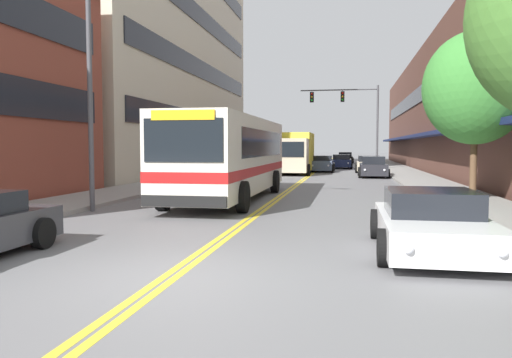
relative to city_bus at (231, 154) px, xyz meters
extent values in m
plane|color=slate|center=(1.79, 25.37, -1.78)|extent=(240.00, 240.00, 0.00)
cube|color=gray|center=(-5.20, 25.37, -1.71)|extent=(2.98, 106.00, 0.14)
cube|color=gray|center=(8.78, 25.37, -1.71)|extent=(2.98, 106.00, 0.14)
cube|color=yellow|center=(1.69, 25.37, -1.78)|extent=(0.14, 106.00, 0.01)
cube|color=yellow|center=(1.89, 25.37, -1.78)|extent=(0.14, 106.00, 0.01)
cube|color=black|center=(-6.90, 19.55, 2.28)|extent=(0.08, 28.41, 1.40)
cube|color=black|center=(-6.90, 19.55, 6.33)|extent=(0.08, 28.41, 1.40)
cube|color=black|center=(-6.90, 19.55, 10.39)|extent=(0.08, 28.41, 1.40)
cube|color=brown|center=(14.52, 25.37, 3.50)|extent=(8.00, 68.00, 10.57)
cube|color=navy|center=(9.97, 25.37, 1.12)|extent=(1.10, 61.20, 0.24)
cube|color=black|center=(10.48, 25.37, 4.77)|extent=(0.08, 61.20, 1.40)
cube|color=silver|center=(0.00, -0.10, -0.03)|extent=(2.57, 11.23, 2.80)
cube|color=#B21919|center=(0.00, -0.10, -0.59)|extent=(2.59, 11.25, 0.32)
cube|color=black|center=(0.00, 0.46, 0.42)|extent=(2.60, 8.76, 1.01)
cube|color=black|center=(0.00, -5.73, 0.47)|extent=(2.31, 0.04, 1.23)
cube|color=yellow|center=(0.00, -5.74, 1.17)|extent=(1.85, 0.06, 0.28)
cube|color=black|center=(0.00, -5.75, -1.25)|extent=(2.51, 0.08, 0.32)
cylinder|color=black|center=(-1.31, -3.92, -1.28)|extent=(0.30, 1.00, 1.00)
cylinder|color=black|center=(1.31, -3.92, -1.28)|extent=(0.30, 1.00, 1.00)
cylinder|color=black|center=(-1.31, 2.99, -1.28)|extent=(0.30, 1.00, 1.00)
cylinder|color=black|center=(1.31, 2.99, -1.28)|extent=(0.30, 1.00, 1.00)
cube|color=maroon|center=(-2.47, 17.38, -1.27)|extent=(1.80, 4.73, 0.66)
cube|color=black|center=(-2.47, 17.57, -0.71)|extent=(1.55, 2.08, 0.47)
cylinder|color=black|center=(-3.39, 15.92, -1.46)|extent=(0.22, 0.64, 0.64)
cylinder|color=black|center=(-1.55, 15.92, -1.46)|extent=(0.22, 0.64, 0.64)
cylinder|color=black|center=(-3.39, 18.85, -1.46)|extent=(0.22, 0.64, 0.64)
cylinder|color=black|center=(-1.55, 18.85, -1.46)|extent=(0.22, 0.64, 0.64)
sphere|color=silver|center=(-3.10, 15.00, -1.24)|extent=(0.16, 0.16, 0.16)
sphere|color=silver|center=(-1.84, 15.00, -1.24)|extent=(0.16, 0.16, 0.16)
cube|color=red|center=(-3.12, 19.76, -1.24)|extent=(0.18, 0.04, 0.10)
cube|color=red|center=(-1.82, 19.76, -1.24)|extent=(0.18, 0.04, 0.10)
cylinder|color=black|center=(-1.53, -10.02, -1.46)|extent=(0.22, 0.63, 0.63)
cube|color=red|center=(-1.82, -9.23, -1.26)|extent=(0.18, 0.04, 0.10)
cube|color=#B7B7BC|center=(-2.63, 10.37, -1.29)|extent=(1.91, 4.46, 0.64)
cube|color=black|center=(-2.63, 10.55, -0.76)|extent=(1.64, 1.96, 0.41)
cylinder|color=black|center=(-3.61, 8.99, -1.47)|extent=(0.22, 0.61, 0.61)
cylinder|color=black|center=(-1.65, 8.99, -1.47)|extent=(0.22, 0.61, 0.61)
cylinder|color=black|center=(-3.61, 11.75, -1.47)|extent=(0.22, 0.61, 0.61)
cylinder|color=black|center=(-1.65, 11.75, -1.47)|extent=(0.22, 0.61, 0.61)
sphere|color=silver|center=(-3.30, 8.12, -1.26)|extent=(0.16, 0.16, 0.16)
sphere|color=silver|center=(-1.96, 8.12, -1.26)|extent=(0.16, 0.16, 0.16)
cube|color=red|center=(-3.32, 12.61, -1.26)|extent=(0.18, 0.04, 0.10)
cube|color=red|center=(-1.94, 12.61, -1.26)|extent=(0.18, 0.04, 0.10)
cube|color=white|center=(6.17, -8.96, -1.32)|extent=(1.94, 4.36, 0.55)
cube|color=black|center=(6.17, -8.79, -0.80)|extent=(1.66, 1.92, 0.48)
cylinder|color=black|center=(5.18, -10.31, -1.45)|extent=(0.22, 0.66, 0.66)
cylinder|color=black|center=(7.16, -10.31, -1.45)|extent=(0.22, 0.66, 0.66)
cylinder|color=black|center=(5.18, -7.61, -1.45)|extent=(0.22, 0.66, 0.66)
cylinder|color=black|center=(7.16, -7.61, -1.45)|extent=(0.22, 0.66, 0.66)
sphere|color=silver|center=(5.49, -11.16, -1.29)|extent=(0.16, 0.16, 0.16)
sphere|color=silver|center=(6.85, -11.16, -1.29)|extent=(0.16, 0.16, 0.16)
cube|color=red|center=(5.47, -6.78, -1.29)|extent=(0.18, 0.04, 0.10)
cube|color=red|center=(6.87, -6.78, -1.29)|extent=(0.18, 0.04, 0.10)
cube|color=beige|center=(6.14, 21.90, -1.26)|extent=(1.90, 4.10, 0.68)
cube|color=black|center=(6.14, 22.07, -0.68)|extent=(1.63, 1.81, 0.47)
cylinder|color=black|center=(5.17, 20.63, -1.45)|extent=(0.22, 0.65, 0.65)
cylinder|color=black|center=(7.11, 20.63, -1.45)|extent=(0.22, 0.65, 0.65)
cylinder|color=black|center=(5.17, 23.18, -1.45)|extent=(0.22, 0.65, 0.65)
cylinder|color=black|center=(7.11, 23.18, -1.45)|extent=(0.22, 0.65, 0.65)
sphere|color=silver|center=(5.48, 19.83, -1.22)|extent=(0.16, 0.16, 0.16)
sphere|color=silver|center=(6.81, 19.83, -1.22)|extent=(0.16, 0.16, 0.16)
cube|color=red|center=(5.46, 23.97, -1.22)|extent=(0.18, 0.04, 0.10)
cube|color=red|center=(6.82, 23.97, -1.22)|extent=(0.18, 0.04, 0.10)
cube|color=#232328|center=(6.19, 15.63, -1.24)|extent=(1.73, 4.23, 0.73)
cube|color=black|center=(6.19, 15.80, -0.63)|extent=(1.49, 1.86, 0.50)
cylinder|color=black|center=(5.30, 14.32, -1.47)|extent=(0.22, 0.62, 0.62)
cylinder|color=black|center=(7.08, 14.32, -1.47)|extent=(0.22, 0.62, 0.62)
cylinder|color=black|center=(5.30, 16.94, -1.47)|extent=(0.22, 0.62, 0.62)
cylinder|color=black|center=(7.08, 16.94, -1.47)|extent=(0.22, 0.62, 0.62)
sphere|color=silver|center=(5.59, 13.50, -1.21)|extent=(0.16, 0.16, 0.16)
sphere|color=silver|center=(6.80, 13.50, -1.21)|extent=(0.16, 0.16, 0.16)
cube|color=red|center=(5.57, 17.76, -1.21)|extent=(0.18, 0.04, 0.10)
cube|color=red|center=(6.81, 17.76, -1.21)|extent=(0.18, 0.04, 0.10)
cube|color=black|center=(4.11, 44.88, -1.28)|extent=(1.85, 4.12, 0.65)
cube|color=black|center=(4.11, 45.04, -0.69)|extent=(1.59, 1.81, 0.53)
cylinder|color=black|center=(3.16, 43.60, -1.46)|extent=(0.22, 0.64, 0.64)
cylinder|color=black|center=(5.05, 43.60, -1.46)|extent=(0.22, 0.64, 0.64)
cylinder|color=black|center=(3.16, 46.15, -1.46)|extent=(0.22, 0.64, 0.64)
cylinder|color=black|center=(5.05, 46.15, -1.46)|extent=(0.22, 0.64, 0.64)
sphere|color=silver|center=(3.46, 42.79, -1.24)|extent=(0.16, 0.16, 0.16)
sphere|color=silver|center=(4.75, 42.79, -1.24)|extent=(0.16, 0.16, 0.16)
cube|color=red|center=(3.44, 46.95, -1.24)|extent=(0.18, 0.04, 0.10)
cube|color=red|center=(4.77, 46.95, -1.24)|extent=(0.18, 0.04, 0.10)
cube|color=#19234C|center=(3.86, 29.09, -1.26)|extent=(1.83, 4.33, 0.67)
cube|color=black|center=(3.86, 29.26, -0.70)|extent=(1.57, 1.91, 0.45)
cylinder|color=black|center=(2.93, 27.74, -1.45)|extent=(0.22, 0.67, 0.67)
cylinder|color=black|center=(4.80, 27.74, -1.45)|extent=(0.22, 0.67, 0.67)
cylinder|color=black|center=(2.93, 30.43, -1.45)|extent=(0.22, 0.67, 0.67)
cylinder|color=black|center=(4.80, 30.43, -1.45)|extent=(0.22, 0.67, 0.67)
sphere|color=silver|center=(3.22, 26.90, -1.22)|extent=(0.16, 0.16, 0.16)
sphere|color=silver|center=(4.50, 26.90, -1.22)|extent=(0.16, 0.16, 0.16)
cube|color=red|center=(3.21, 31.26, -1.22)|extent=(0.18, 0.04, 0.10)
cube|color=red|center=(4.52, 31.26, -1.22)|extent=(0.18, 0.04, 0.10)
cube|color=#475675|center=(2.38, 22.15, -1.23)|extent=(1.77, 4.20, 0.75)
cube|color=black|center=(2.38, 22.32, -0.66)|extent=(1.52, 1.85, 0.40)
cylinder|color=black|center=(1.47, 20.85, -1.46)|extent=(0.22, 0.63, 0.63)
cylinder|color=black|center=(3.29, 20.85, -1.46)|extent=(0.22, 0.63, 0.63)
cylinder|color=black|center=(1.47, 23.45, -1.46)|extent=(0.22, 0.63, 0.63)
cylinder|color=black|center=(3.29, 23.45, -1.46)|extent=(0.22, 0.63, 0.63)
sphere|color=silver|center=(1.76, 20.03, -1.19)|extent=(0.16, 0.16, 0.16)
sphere|color=silver|center=(3.00, 20.03, -1.19)|extent=(0.16, 0.16, 0.16)
cube|color=red|center=(1.74, 24.26, -1.19)|extent=(0.18, 0.04, 0.10)
cube|color=red|center=(3.02, 24.26, -1.19)|extent=(0.18, 0.04, 0.10)
cube|color=beige|center=(0.57, 16.15, -0.33)|extent=(2.25, 2.19, 2.38)
cube|color=black|center=(0.57, 15.04, 0.10)|extent=(1.92, 0.04, 1.05)
cube|color=yellow|center=(0.57, 19.79, -0.10)|extent=(2.30, 5.10, 2.86)
cylinder|color=black|center=(-0.58, 16.15, -1.36)|extent=(0.28, 0.84, 0.84)
cylinder|color=black|center=(1.73, 16.15, -1.36)|extent=(0.28, 0.84, 0.84)
cylinder|color=black|center=(-0.58, 21.32, -1.36)|extent=(0.28, 0.84, 0.84)
cylinder|color=black|center=(1.73, 21.32, -1.36)|extent=(0.28, 0.84, 0.84)
cylinder|color=#47474C|center=(6.99, 26.12, 1.94)|extent=(0.18, 0.18, 7.43)
cylinder|color=#47474C|center=(3.60, 26.12, 5.31)|extent=(6.77, 0.11, 0.11)
cube|color=black|center=(3.94, 26.12, 4.71)|extent=(0.34, 0.26, 0.92)
sphere|color=red|center=(3.94, 25.96, 4.98)|extent=(0.18, 0.18, 0.18)
sphere|color=yellow|center=(3.94, 25.96, 4.71)|extent=(0.18, 0.18, 0.18)
sphere|color=green|center=(3.94, 25.96, 4.43)|extent=(0.18, 0.18, 0.18)
cylinder|color=black|center=(3.94, 26.12, 5.24)|extent=(0.02, 0.02, 0.14)
cube|color=black|center=(1.23, 26.12, 4.71)|extent=(0.34, 0.26, 0.92)
sphere|color=red|center=(1.23, 25.96, 4.98)|extent=(0.18, 0.18, 0.18)
sphere|color=yellow|center=(1.23, 25.96, 4.71)|extent=(0.18, 0.18, 0.18)
sphere|color=green|center=(1.23, 25.96, 4.43)|extent=(0.18, 0.18, 0.18)
cylinder|color=black|center=(1.23, 26.12, 5.24)|extent=(0.02, 0.02, 0.14)
cylinder|color=#47474C|center=(-3.51, -4.42, 2.76)|extent=(0.16, 0.16, 9.08)
cylinder|color=brown|center=(8.94, -0.15, -0.41)|extent=(0.24, 0.24, 2.46)
ellipsoid|color=#387F33|center=(8.94, -0.15, 2.37)|extent=(3.65, 3.65, 4.01)
camera|label=1|loc=(4.57, -19.08, 0.30)|focal=35.00mm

